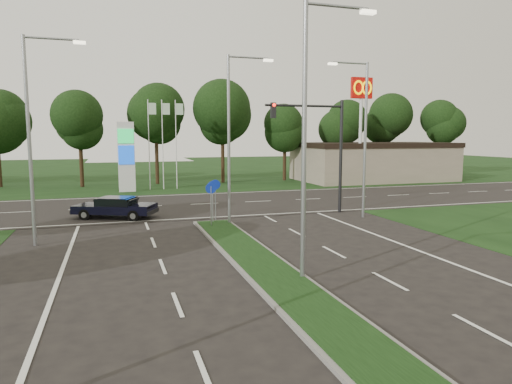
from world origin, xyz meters
name	(u,v)px	position (x,y,z in m)	size (l,w,h in m)	color
ground	(382,372)	(0.00, 0.00, 0.00)	(160.00, 160.00, 0.00)	black
verge_far	(153,172)	(0.00, 55.00, 0.00)	(160.00, 50.00, 0.02)	black
cross_road	(191,205)	(0.00, 24.00, 0.00)	(160.00, 12.00, 0.02)	black
median_kerb	(304,302)	(0.00, 4.00, 0.06)	(2.00, 26.00, 0.12)	slate
commercial_building	(373,162)	(22.00, 36.00, 2.00)	(16.00, 9.00, 4.00)	gray
streetlight_median_near	(310,127)	(1.00, 6.00, 5.08)	(2.53, 0.22, 9.00)	gray
streetlight_median_far	(232,131)	(1.00, 16.00, 5.08)	(2.53, 0.22, 9.00)	gray
streetlight_left_far	(34,129)	(-8.30, 14.00, 5.08)	(2.53, 0.22, 9.00)	gray
streetlight_right_far	(362,131)	(8.80, 16.00, 5.08)	(2.53, 0.22, 9.00)	gray
traffic_signal	(322,138)	(7.19, 18.00, 4.65)	(5.10, 0.42, 7.00)	black
median_signs	(213,193)	(0.00, 16.40, 1.71)	(1.16, 1.76, 2.38)	gray
gas_pylon	(129,155)	(-3.79, 33.05, 3.20)	(5.80, 1.26, 8.00)	silver
mcdonalds_sign	(361,103)	(18.00, 31.97, 7.99)	(2.20, 0.47, 10.40)	silver
treeline_far	(165,116)	(0.10, 39.93, 6.83)	(6.00, 6.00, 9.90)	black
navy_sedan	(115,207)	(-5.07, 19.99, 0.67)	(4.92, 3.59, 1.25)	black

